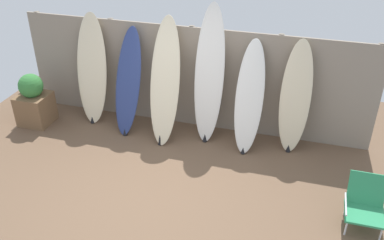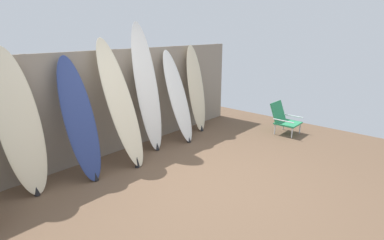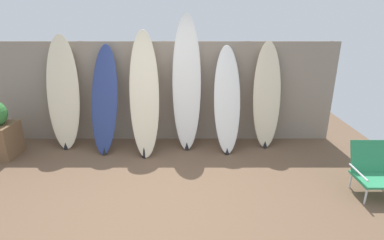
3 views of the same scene
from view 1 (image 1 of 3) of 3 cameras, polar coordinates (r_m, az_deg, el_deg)
ground at (r=6.23m, az=-5.37°, el=-9.48°), size 7.68×7.68×0.00m
fence_back at (r=7.36m, az=-0.10°, el=5.67°), size 6.08×0.11×1.80m
surfboard_cream_0 at (r=7.71m, az=-13.20°, el=6.50°), size 0.58×0.54×1.93m
surfboard_navy_1 at (r=7.31m, az=-8.52°, el=4.95°), size 0.49×0.71×1.78m
surfboard_cream_2 at (r=6.98m, az=-3.63°, el=5.01°), size 0.56×0.86×2.01m
surfboard_white_3 at (r=6.89m, az=2.31°, el=5.86°), size 0.48×0.51×2.27m
surfboard_white_4 at (r=6.80m, az=7.66°, el=2.93°), size 0.46×0.69×1.76m
surfboard_cream_5 at (r=6.86m, az=13.61°, el=2.81°), size 0.48×0.40×1.82m
beach_chair at (r=5.95m, az=22.10°, el=-10.18°), size 0.50×0.55×0.65m
planter_box at (r=8.09m, az=-20.32°, el=2.34°), size 0.53×0.52×0.95m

